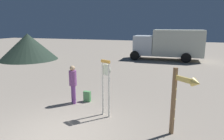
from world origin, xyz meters
The scene contains 7 objects.
ground_plane centered at (0.00, 0.00, 0.00)m, with size 80.00×80.00×0.00m, color gray.
standing_clock centered at (0.96, 1.88, 1.31)m, with size 0.41×0.26×2.14m.
arrow_sign centered at (3.59, 1.11, 1.43)m, with size 0.79×0.71×2.13m.
person_near_clock centered at (-0.81, 2.61, 0.94)m, with size 0.32×0.32×1.68m.
backpack centered at (-0.33, 2.98, 0.23)m, with size 0.31×0.20×0.47m.
box_truck_near centered at (2.63, 15.65, 1.60)m, with size 6.76×2.75×2.93m.
dome_tent centered at (-10.70, 11.51, 1.29)m, with size 5.62×5.62×2.57m.
Camera 1 is at (3.37, -4.73, 3.34)m, focal length 32.04 mm.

